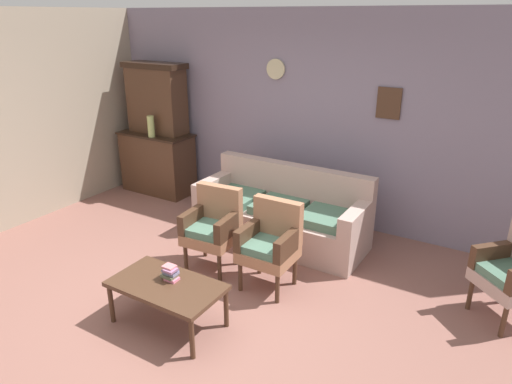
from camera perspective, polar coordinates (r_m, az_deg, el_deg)
The scene contains 10 objects.
ground_plane at distance 4.46m, azimuth -7.60°, elevation -14.80°, with size 7.68×7.68×0.00m, color #84564C.
wall_back_with_decor at distance 6.01m, azimuth 7.70°, elevation 8.96°, with size 6.40×0.09×2.70m.
side_cabinet at distance 7.27m, azimuth -12.11°, elevation 3.62°, with size 1.16×0.55×0.93m.
cabinet_upper_hutch at distance 7.10m, azimuth -12.28°, elevation 11.38°, with size 0.99×0.38×1.03m.
vase_on_cabinet at distance 6.91m, azimuth -12.94°, elevation 7.96°, with size 0.10×0.10×0.31m, color #ABBC6D.
floral_couch at distance 5.59m, azimuth 3.25°, elevation -2.92°, with size 2.08×0.81×0.90m.
armchair_by_doorway at distance 4.95m, azimuth -5.37°, elevation -4.10°, with size 0.56×0.53×0.90m.
armchair_row_middle at distance 4.59m, azimuth 1.82°, elevation -6.18°, with size 0.53×0.50×0.90m.
coffee_table at distance 4.17m, azimuth -11.04°, elevation -11.64°, with size 1.00×0.56×0.42m.
book_stack_on_table at distance 4.16m, azimuth -10.61°, elevation -9.89°, with size 0.15×0.12×0.13m.
Camera 1 is at (2.34, -2.76, 2.61)m, focal length 32.14 mm.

